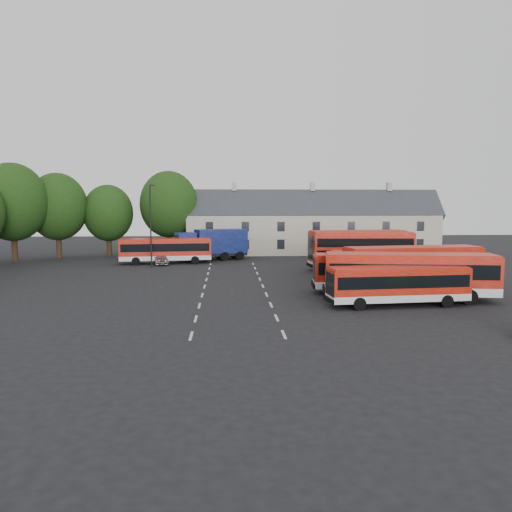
{
  "coord_description": "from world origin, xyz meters",
  "views": [
    {
      "loc": [
        1.96,
        -40.28,
        7.06
      ],
      "look_at": [
        4.64,
        5.88,
        2.2
      ],
      "focal_mm": 35.0,
      "sensor_mm": 36.0,
      "label": 1
    }
  ],
  "objects_px": {
    "bus_dd_south": "(363,249)",
    "box_truck": "(212,243)",
    "bus_row_a": "(398,282)",
    "lamppost": "(151,224)",
    "silver_car": "(161,258)"
  },
  "relations": [
    {
      "from": "bus_dd_south",
      "to": "box_truck",
      "type": "bearing_deg",
      "value": 145.34
    },
    {
      "from": "bus_row_a",
      "to": "bus_dd_south",
      "type": "distance_m",
      "value": 17.34
    },
    {
      "from": "bus_row_a",
      "to": "box_truck",
      "type": "relative_size",
      "value": 1.07
    },
    {
      "from": "bus_row_a",
      "to": "bus_dd_south",
      "type": "bearing_deg",
      "value": 77.48
    },
    {
      "from": "box_truck",
      "to": "bus_dd_south",
      "type": "bearing_deg",
      "value": -55.11
    },
    {
      "from": "bus_dd_south",
      "to": "bus_row_a",
      "type": "bearing_deg",
      "value": -94.96
    },
    {
      "from": "bus_row_a",
      "to": "lamppost",
      "type": "height_order",
      "value": "lamppost"
    },
    {
      "from": "bus_row_a",
      "to": "box_truck",
      "type": "height_order",
      "value": "box_truck"
    },
    {
      "from": "bus_row_a",
      "to": "box_truck",
      "type": "bearing_deg",
      "value": 109.92
    },
    {
      "from": "bus_row_a",
      "to": "box_truck",
      "type": "xyz_separation_m",
      "value": [
        -13.61,
        29.2,
        0.51
      ]
    },
    {
      "from": "silver_car",
      "to": "bus_dd_south",
      "type": "bearing_deg",
      "value": -30.47
    },
    {
      "from": "bus_dd_south",
      "to": "lamppost",
      "type": "xyz_separation_m",
      "value": [
        -22.37,
        4.78,
        2.49
      ]
    },
    {
      "from": "bus_row_a",
      "to": "bus_dd_south",
      "type": "height_order",
      "value": "bus_dd_south"
    },
    {
      "from": "silver_car",
      "to": "box_truck",
      "type": "bearing_deg",
      "value": 24.97
    },
    {
      "from": "lamppost",
      "to": "box_truck",
      "type": "bearing_deg",
      "value": 48.0
    }
  ]
}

